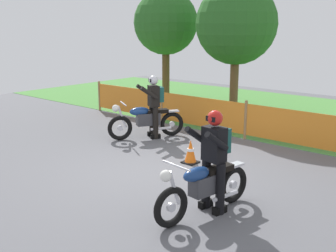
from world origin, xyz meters
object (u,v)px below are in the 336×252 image
motorcycle_trailing (204,187)px  rider_trailing (214,155)px  rider_lead (154,103)px  motorcycle_lead (146,120)px  traffic_cone (191,152)px

motorcycle_trailing → rider_trailing: (0.03, 0.22, 0.48)m
rider_lead → rider_trailing: 4.74m
motorcycle_lead → motorcycle_trailing: 4.82m
motorcycle_trailing → rider_lead: bearing=-118.9°
rider_lead → traffic_cone: bearing=93.0°
motorcycle_trailing → traffic_cone: bearing=-128.5°
rider_trailing → rider_lead: bearing=-116.5°
rider_lead → traffic_cone: (2.08, -1.08, -0.69)m
traffic_cone → rider_trailing: bearing=-43.6°
motorcycle_lead → rider_trailing: 4.74m
rider_lead → traffic_cone: rider_lead is taller
motorcycle_trailing → motorcycle_lead: bearing=-116.1°
motorcycle_trailing → rider_trailing: 0.53m
motorcycle_lead → rider_trailing: bearing=87.6°
motorcycle_lead → rider_lead: (0.12, 0.20, 0.46)m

